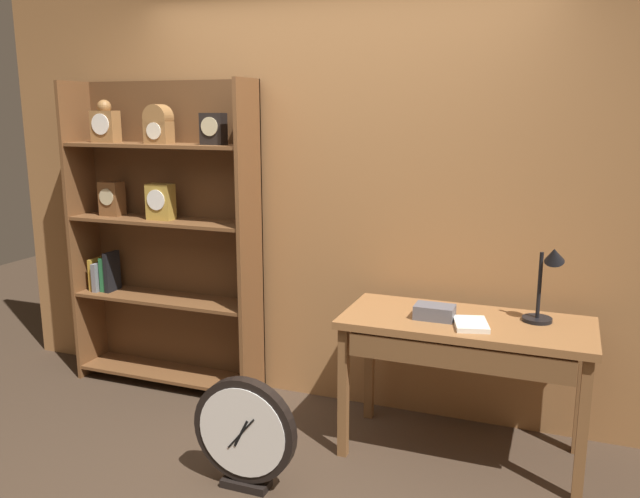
{
  "coord_description": "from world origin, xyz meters",
  "views": [
    {
      "loc": [
        1.32,
        -2.34,
        1.82
      ],
      "look_at": [
        0.1,
        0.81,
        1.1
      ],
      "focal_mm": 36.36,
      "sensor_mm": 36.0,
      "label": 1
    }
  ],
  "objects_px": {
    "toolbox_small": "(435,312)",
    "workbench": "(465,339)",
    "bookshelf": "(161,232)",
    "desk_lamp": "(547,281)",
    "round_clock_large": "(245,433)",
    "open_repair_manual": "(471,324)"
  },
  "relations": [
    {
      "from": "toolbox_small",
      "to": "round_clock_large",
      "type": "xyz_separation_m",
      "value": [
        -0.78,
        -0.66,
        -0.51
      ]
    },
    {
      "from": "bookshelf",
      "to": "desk_lamp",
      "type": "distance_m",
      "value": 2.42
    },
    {
      "from": "bookshelf",
      "to": "round_clock_large",
      "type": "xyz_separation_m",
      "value": [
        1.1,
        -0.96,
        -0.75
      ]
    },
    {
      "from": "workbench",
      "to": "round_clock_large",
      "type": "distance_m",
      "value": 1.22
    },
    {
      "from": "round_clock_large",
      "to": "workbench",
      "type": "bearing_deg",
      "value": 35.97
    },
    {
      "from": "bookshelf",
      "to": "workbench",
      "type": "distance_m",
      "value": 2.09
    },
    {
      "from": "bookshelf",
      "to": "open_repair_manual",
      "type": "xyz_separation_m",
      "value": [
        2.07,
        -0.36,
        -0.27
      ]
    },
    {
      "from": "workbench",
      "to": "desk_lamp",
      "type": "relative_size",
      "value": 3.04
    },
    {
      "from": "bookshelf",
      "to": "toolbox_small",
      "type": "distance_m",
      "value": 1.91
    },
    {
      "from": "bookshelf",
      "to": "open_repair_manual",
      "type": "distance_m",
      "value": 2.12
    },
    {
      "from": "open_repair_manual",
      "to": "workbench",
      "type": "bearing_deg",
      "value": 100.37
    },
    {
      "from": "toolbox_small",
      "to": "round_clock_large",
      "type": "relative_size",
      "value": 0.36
    },
    {
      "from": "bookshelf",
      "to": "round_clock_large",
      "type": "bearing_deg",
      "value": -41.33
    },
    {
      "from": "bookshelf",
      "to": "desk_lamp",
      "type": "bearing_deg",
      "value": -4.33
    },
    {
      "from": "workbench",
      "to": "open_repair_manual",
      "type": "distance_m",
      "value": 0.14
    },
    {
      "from": "open_repair_manual",
      "to": "round_clock_large",
      "type": "distance_m",
      "value": 1.24
    },
    {
      "from": "bookshelf",
      "to": "toolbox_small",
      "type": "xyz_separation_m",
      "value": [
        1.87,
        -0.31,
        -0.24
      ]
    },
    {
      "from": "open_repair_manual",
      "to": "bookshelf",
      "type": "bearing_deg",
      "value": 154.74
    },
    {
      "from": "desk_lamp",
      "to": "round_clock_large",
      "type": "distance_m",
      "value": 1.68
    },
    {
      "from": "toolbox_small",
      "to": "workbench",
      "type": "bearing_deg",
      "value": 7.6
    },
    {
      "from": "bookshelf",
      "to": "open_repair_manual",
      "type": "bearing_deg",
      "value": -9.93
    },
    {
      "from": "bookshelf",
      "to": "round_clock_large",
      "type": "relative_size",
      "value": 3.51
    }
  ]
}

